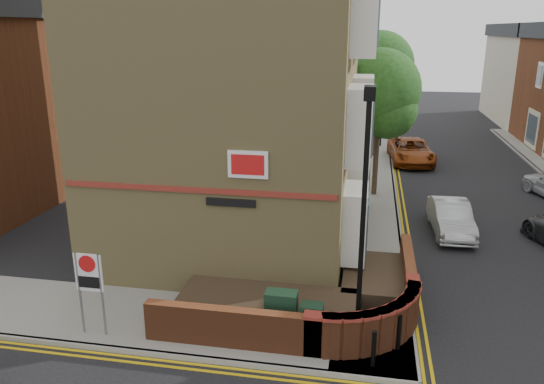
{
  "coord_description": "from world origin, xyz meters",
  "views": [
    {
      "loc": [
        1.63,
        -10.37,
        7.57
      ],
      "look_at": [
        -1.04,
        4.0,
        3.06
      ],
      "focal_mm": 35.0,
      "sensor_mm": 36.0,
      "label": 1
    }
  ],
  "objects": [
    {
      "name": "ground",
      "position": [
        0.0,
        0.0,
        0.0
      ],
      "size": [
        120.0,
        120.0,
        0.0
      ],
      "primitive_type": "plane",
      "color": "black",
      "rests_on": "ground"
    },
    {
      "name": "pavement_corner",
      "position": [
        -3.5,
        1.5,
        0.06
      ],
      "size": [
        13.0,
        3.0,
        0.12
      ],
      "primitive_type": "cube",
      "color": "gray",
      "rests_on": "ground"
    },
    {
      "name": "pavement_main",
      "position": [
        2.0,
        16.0,
        0.06
      ],
      "size": [
        2.0,
        32.0,
        0.12
      ],
      "primitive_type": "cube",
      "color": "gray",
      "rests_on": "ground"
    },
    {
      "name": "kerb_side",
      "position": [
        -3.5,
        0.0,
        0.06
      ],
      "size": [
        13.0,
        0.15,
        0.12
      ],
      "primitive_type": "cube",
      "color": "gray",
      "rests_on": "ground"
    },
    {
      "name": "kerb_main_near",
      "position": [
        3.0,
        16.0,
        0.06
      ],
      "size": [
        0.15,
        32.0,
        0.12
      ],
      "primitive_type": "cube",
      "color": "gray",
      "rests_on": "ground"
    },
    {
      "name": "yellow_lines_side",
      "position": [
        -3.5,
        -0.25,
        0.01
      ],
      "size": [
        13.0,
        0.28,
        0.01
      ],
      "primitive_type": "cube",
      "color": "gold",
      "rests_on": "ground"
    },
    {
      "name": "yellow_lines_main",
      "position": [
        3.25,
        16.0,
        0.01
      ],
      "size": [
        0.28,
        32.0,
        0.01
      ],
      "primitive_type": "cube",
      "color": "gold",
      "rests_on": "ground"
    },
    {
      "name": "corner_building",
      "position": [
        -2.84,
        8.0,
        6.23
      ],
      "size": [
        8.95,
        10.4,
        13.6
      ],
      "color": "#A08D55",
      "rests_on": "ground"
    },
    {
      "name": "garden_wall",
      "position": [
        0.0,
        2.5,
        0.0
      ],
      "size": [
        6.8,
        6.0,
        1.2
      ],
      "primitive_type": null,
      "color": "brown",
      "rests_on": "ground"
    },
    {
      "name": "lamppost",
      "position": [
        1.6,
        1.2,
        3.34
      ],
      "size": [
        0.25,
        0.5,
        6.3
      ],
      "color": "black",
      "rests_on": "pavement_corner"
    },
    {
      "name": "utility_cabinet_large",
      "position": [
        -0.3,
        1.3,
        0.72
      ],
      "size": [
        0.8,
        0.45,
        1.2
      ],
      "primitive_type": "cube",
      "color": "#15301E",
      "rests_on": "pavement_corner"
    },
    {
      "name": "utility_cabinet_small",
      "position": [
        0.5,
        1.0,
        0.67
      ],
      "size": [
        0.55,
        0.4,
        1.1
      ],
      "primitive_type": "cube",
      "color": "#15301E",
      "rests_on": "pavement_corner"
    },
    {
      "name": "bollard_near",
      "position": [
        2.0,
        0.4,
        0.57
      ],
      "size": [
        0.11,
        0.11,
        0.9
      ],
      "primitive_type": "cylinder",
      "color": "black",
      "rests_on": "pavement_corner"
    },
    {
      "name": "bollard_far",
      "position": [
        2.6,
        1.2,
        0.57
      ],
      "size": [
        0.11,
        0.11,
        0.9
      ],
      "primitive_type": "cylinder",
      "color": "black",
      "rests_on": "pavement_corner"
    },
    {
      "name": "zone_sign",
      "position": [
        -5.0,
        0.5,
        1.64
      ],
      "size": [
        0.72,
        0.07,
        2.2
      ],
      "color": "slate",
      "rests_on": "pavement_corner"
    },
    {
      "name": "far_terrace_cream",
      "position": [
        14.5,
        38.0,
        4.05
      ],
      "size": [
        5.4,
        12.4,
        8.0
      ],
      "color": "beige",
      "rests_on": "ground"
    },
    {
      "name": "tree_near",
      "position": [
        2.0,
        14.05,
        4.7
      ],
      "size": [
        3.64,
        3.65,
        6.7
      ],
      "color": "#382B1E",
      "rests_on": "pavement_main"
    },
    {
      "name": "tree_mid",
      "position": [
        2.0,
        22.05,
        5.2
      ],
      "size": [
        4.03,
        4.03,
        7.42
      ],
      "color": "#382B1E",
      "rests_on": "pavement_main"
    },
    {
      "name": "tree_far",
      "position": [
        2.0,
        30.05,
        4.91
      ],
      "size": [
        3.81,
        3.81,
        7.0
      ],
      "color": "#382B1E",
      "rests_on": "pavement_main"
    },
    {
      "name": "traffic_light_assembly",
      "position": [
        2.4,
        25.0,
        2.78
      ],
      "size": [
        0.2,
        0.16,
        4.2
      ],
      "color": "black",
      "rests_on": "pavement_main"
    },
    {
      "name": "silver_car_near",
      "position": [
        4.9,
        9.72,
        0.63
      ],
      "size": [
        1.49,
        3.86,
        1.25
      ],
      "primitive_type": "imported",
      "rotation": [
        0.0,
        0.0,
        0.04
      ],
      "color": "#AAADB2",
      "rests_on": "ground"
    },
    {
      "name": "red_car_main",
      "position": [
        4.11,
        21.14,
        0.7
      ],
      "size": [
        2.74,
        5.22,
        1.4
      ],
      "primitive_type": "imported",
      "rotation": [
        0.0,
        0.0,
        0.08
      ],
      "color": "#8C390F",
      "rests_on": "ground"
    }
  ]
}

